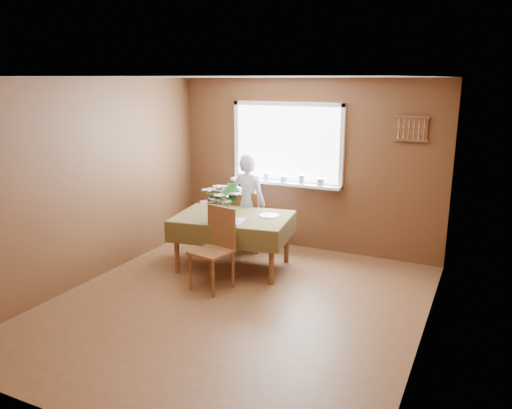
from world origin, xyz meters
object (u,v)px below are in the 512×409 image
at_px(chair_far, 252,218).
at_px(dining_table, 233,222).
at_px(seated_woman, 249,203).
at_px(chair_near, 216,245).
at_px(flower_bouquet, 224,198).

bearing_deg(chair_far, dining_table, 109.73).
bearing_deg(dining_table, seated_woman, 90.00).
distance_m(dining_table, seated_woman, 0.69).
distance_m(chair_far, chair_near, 1.40).
xyz_separation_m(dining_table, chair_far, (-0.09, 0.74, -0.14)).
bearing_deg(flower_bouquet, chair_near, -73.95).
distance_m(dining_table, chair_near, 0.66).
relative_size(seated_woman, flower_bouquet, 2.87).
xyz_separation_m(dining_table, seated_woman, (-0.11, 0.68, 0.09)).
relative_size(dining_table, chair_near, 1.65).
xyz_separation_m(dining_table, chair_near, (0.11, -0.64, -0.10)).
bearing_deg(seated_woman, flower_bouquet, 99.08).
bearing_deg(flower_bouquet, chair_far, 94.32).
bearing_deg(flower_bouquet, dining_table, 85.59).
distance_m(chair_far, seated_woman, 0.24).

